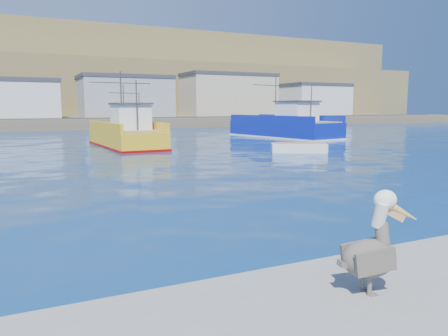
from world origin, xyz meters
The scene contains 9 objects.
ground centered at (0.00, 0.00, 0.00)m, with size 260.00×260.00×0.00m, color #061550.
dock_bollards centered at (0.60, -3.40, 0.65)m, with size 36.20×0.20×0.30m.
far_shore centered at (0.00, 109.20, 8.98)m, with size 200.00×81.00×24.00m.
trawler_yellow_b centered at (1.02, 27.58, 1.04)m, with size 5.35×11.48×6.51m.
trawler_blue centered at (19.66, 31.53, 1.18)m, with size 7.25×14.51×6.84m.
boat_orange centered at (4.29, 40.25, 0.99)m, with size 5.28×7.82×5.95m.
skiff_mid centered at (11.57, 17.43, 0.28)m, with size 4.25×3.11×0.88m.
skiff_far centered at (21.06, 41.86, 0.26)m, with size 1.97×3.96×0.82m.
pelican centered at (-2.61, -4.59, 1.20)m, with size 1.32×0.73×1.63m.
Camera 1 is at (-7.49, -9.48, 3.39)m, focal length 35.00 mm.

